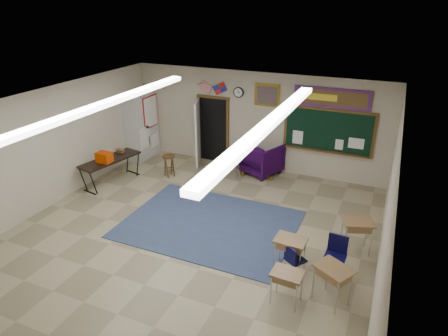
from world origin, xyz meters
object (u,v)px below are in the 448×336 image
at_px(student_desk_front_right, 356,234).
at_px(folding_table, 111,170).
at_px(student_desk_front_left, 290,253).
at_px(wingback_armchair, 261,158).
at_px(wooden_stool, 169,165).

relative_size(student_desk_front_right, folding_table, 0.39).
height_order(student_desk_front_left, folding_table, folding_table).
relative_size(wingback_armchair, student_desk_front_left, 1.48).
relative_size(wingback_armchair, wooden_stool, 1.61).
xyz_separation_m(wingback_armchair, folding_table, (-3.74, -2.41, -0.07)).
xyz_separation_m(wingback_armchair, student_desk_front_right, (3.15, -3.08, -0.07)).
height_order(student_desk_front_right, folding_table, folding_table).
height_order(wingback_armchair, student_desk_front_left, wingback_armchair).
distance_m(student_desk_front_right, folding_table, 6.93).
bearing_deg(student_desk_front_left, wooden_stool, 149.97).
relative_size(folding_table, wooden_stool, 2.86).
xyz_separation_m(student_desk_front_left, wooden_stool, (-4.48, 2.93, -0.06)).
height_order(wingback_armchair, student_desk_front_right, wingback_armchair).
height_order(student_desk_front_left, student_desk_front_right, student_desk_front_right).
height_order(student_desk_front_left, wooden_stool, student_desk_front_left).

